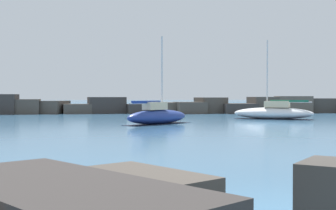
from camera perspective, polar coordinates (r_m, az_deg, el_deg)
name	(u,v)px	position (r m, az deg, el deg)	size (l,w,h in m)	color
open_sea_beyond	(139,105)	(122.60, -3.53, -0.01)	(400.00, 116.00, 0.01)	#2D5B7F
breakwater_jetty	(163,106)	(62.90, -0.59, -0.10)	(71.98, 6.44, 2.56)	#4C443D
sailboat_moored_0	(157,116)	(38.30, -1.29, -1.33)	(6.16, 6.15, 7.26)	navy
sailboat_moored_1	(273,112)	(47.81, 12.73, -0.89)	(8.07, 5.79, 7.93)	white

